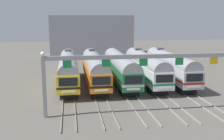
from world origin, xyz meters
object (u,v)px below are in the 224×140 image
object	(u,v)px
commuter_train_white	(146,66)
commuter_train_stainless	(170,66)
commuter_train_green	(121,67)
catenary_gantry	(143,66)
commuter_train_yellow	(68,69)
commuter_train_orange	(95,68)

from	to	relation	value
commuter_train_white	commuter_train_stainless	size ratio (longest dim) A/B	1.00
commuter_train_green	catenary_gantry	distance (m)	13.73
commuter_train_yellow	catenary_gantry	world-z (taller)	catenary_gantry
commuter_train_stainless	catenary_gantry	distance (m)	15.93
commuter_train_yellow	commuter_train_green	bearing A→B (deg)	-0.03
commuter_train_white	commuter_train_stainless	xyz separation A→B (m)	(4.03, 0.00, 0.00)
commuter_train_orange	commuter_train_white	xyz separation A→B (m)	(8.06, 0.00, 0.00)
commuter_train_yellow	commuter_train_orange	size ratio (longest dim) A/B	1.00
commuter_train_yellow	commuter_train_green	distance (m)	8.06
commuter_train_orange	commuter_train_stainless	distance (m)	12.09
commuter_train_orange	commuter_train_stainless	world-z (taller)	same
commuter_train_orange	commuter_train_white	bearing A→B (deg)	0.00
commuter_train_orange	catenary_gantry	world-z (taller)	catenary_gantry
commuter_train_green	commuter_train_white	distance (m)	4.03
commuter_train_white	catenary_gantry	world-z (taller)	catenary_gantry
commuter_train_yellow	commuter_train_orange	distance (m)	4.03
catenary_gantry	commuter_train_stainless	bearing A→B (deg)	59.15
commuter_train_orange	commuter_train_white	distance (m)	8.06
commuter_train_white	commuter_train_stainless	world-z (taller)	same
commuter_train_orange	commuter_train_yellow	bearing A→B (deg)	180.00
commuter_train_orange	commuter_train_green	size ratio (longest dim) A/B	1.00
commuter_train_green	commuter_train_stainless	xyz separation A→B (m)	(8.06, 0.00, 0.00)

